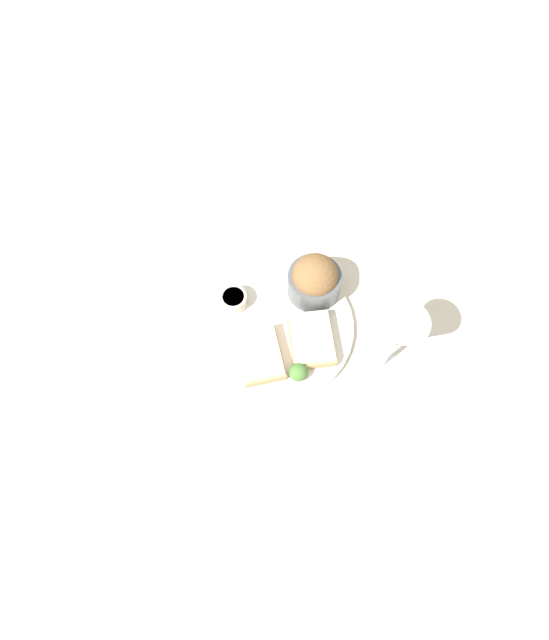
{
  "coord_description": "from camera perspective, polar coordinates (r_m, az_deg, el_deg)",
  "views": [
    {
      "loc": [
        -0.37,
        0.08,
        0.83
      ],
      "look_at": [
        0.0,
        0.0,
        0.03
      ],
      "focal_mm": 28.0,
      "sensor_mm": 36.0,
      "label": 1
    }
  ],
  "objects": [
    {
      "name": "sauce_ramekin",
      "position": [
        0.91,
        -4.69,
        2.35
      ],
      "size": [
        0.05,
        0.05,
        0.03
      ],
      "color": "beige",
      "rests_on": "dinner_plate"
    },
    {
      "name": "wine_glass",
      "position": [
        0.79,
        13.87,
        -1.78
      ],
      "size": [
        0.07,
        0.07,
        0.18
      ],
      "color": "silver",
      "rests_on": "ground_plane"
    },
    {
      "name": "salad_bowl",
      "position": [
        0.9,
        4.58,
        4.64
      ],
      "size": [
        0.1,
        0.1,
        0.09
      ],
      "color": "#4C5156",
      "rests_on": "dinner_plate"
    },
    {
      "name": "dinner_plate",
      "position": [
        0.91,
        0.0,
        -0.73
      ],
      "size": [
        0.29,
        0.29,
        0.01
      ],
      "color": "silver",
      "rests_on": "ground_plane"
    },
    {
      "name": "cheese_toast_far",
      "position": [
        0.88,
        4.24,
        -2.2
      ],
      "size": [
        0.11,
        0.08,
        0.03
      ],
      "color": "tan",
      "rests_on": "dinner_plate"
    },
    {
      "name": "cheese_toast_near",
      "position": [
        0.86,
        -1.65,
        -4.01
      ],
      "size": [
        0.1,
        0.07,
        0.03
      ],
      "color": "tan",
      "rests_on": "dinner_plate"
    },
    {
      "name": "garnish",
      "position": [
        0.85,
        2.75,
        -5.95
      ],
      "size": [
        0.03,
        0.03,
        0.03
      ],
      "color": "#477533",
      "rests_on": "dinner_plate"
    },
    {
      "name": "ground_plane",
      "position": [
        0.91,
        0.0,
        -0.92
      ],
      "size": [
        4.0,
        4.0,
        0.0
      ],
      "primitive_type": "plane",
      "color": "beige"
    }
  ]
}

